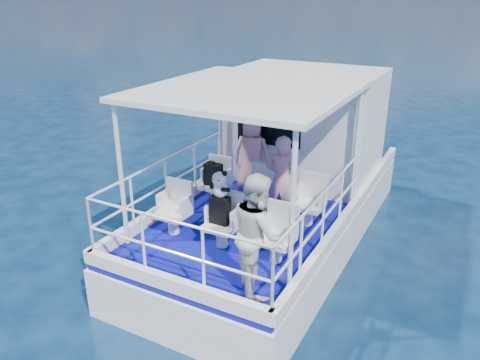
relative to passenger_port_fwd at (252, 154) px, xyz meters
The scene contains 20 objects.
ground 2.05m from the passenger_port_fwd, 61.24° to the right, with size 2000.00×2000.00×0.00m, color #071B38.
hull 1.75m from the passenger_port_fwd, ahead, with size 3.00×7.00×1.60m, color white.
deck 0.99m from the passenger_port_fwd, ahead, with size 2.90×6.90×0.10m, color #080979.
cabin 1.41m from the passenger_port_fwd, 64.48° to the left, with size 2.85×2.00×2.20m, color white.
canopy 2.05m from the passenger_port_fwd, 65.18° to the right, with size 3.00×3.20×0.08m, color white.
canopy_posts 1.49m from the passenger_port_fwd, 66.01° to the right, with size 2.77×2.97×2.20m.
railings 1.76m from the passenger_port_fwd, 70.35° to the right, with size 2.84×3.59×1.00m, color white, non-canonical shape.
seat_port_fwd 1.08m from the passenger_port_fwd, 109.78° to the right, with size 0.48×0.46×0.38m, color silver.
seat_center_fwd 1.19m from the passenger_port_fwd, 55.98° to the right, with size 0.48×0.46×0.38m, color silver.
seat_stbd_fwd 1.81m from the passenger_port_fwd, 30.32° to the right, with size 0.48×0.46×0.38m, color silver.
seat_port_aft 2.26m from the passenger_port_fwd, 98.20° to the right, with size 0.48×0.46×0.38m, color silver.
seat_center_aft 2.31m from the passenger_port_fwd, 74.86° to the right, with size 0.48×0.46×0.38m, color silver.
seat_stbd_aft 2.69m from the passenger_port_fwd, 55.57° to the right, with size 0.48×0.46×0.38m, color silver.
passenger_port_fwd is the anchor object (origin of this frame).
passenger_stbd_fwd 1.51m from the passenger_port_fwd, 44.38° to the right, with size 0.56×0.37×1.53m, color #C78090.
passenger_stbd_aft 3.26m from the passenger_port_fwd, 62.03° to the right, with size 0.78×0.61×1.60m, color silver.
backpack_port 0.99m from the passenger_port_fwd, 108.06° to the right, with size 0.31×0.17×0.40m, color black.
backpack_center 2.23m from the passenger_port_fwd, 75.60° to the right, with size 0.29×0.16×0.43m, color black.
compact_camera 1.00m from the passenger_port_fwd, 108.48° to the right, with size 0.09×0.06×0.06m, color black.
panda 2.23m from the passenger_port_fwd, 75.54° to the right, with size 0.27×0.22×0.41m, color white, non-canonical shape.
Camera 1 is at (3.19, -6.50, 4.55)m, focal length 35.00 mm.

